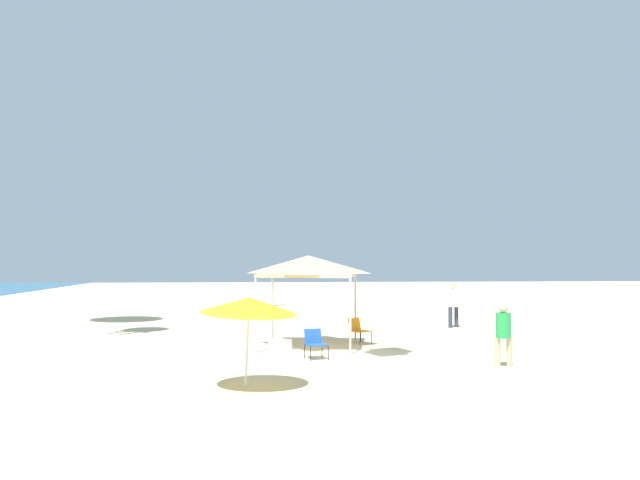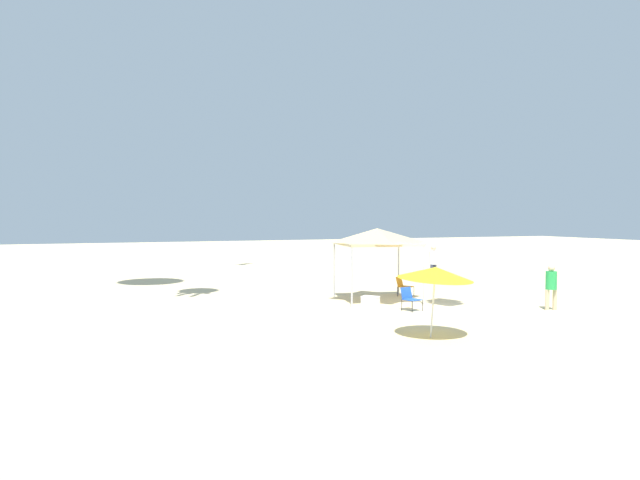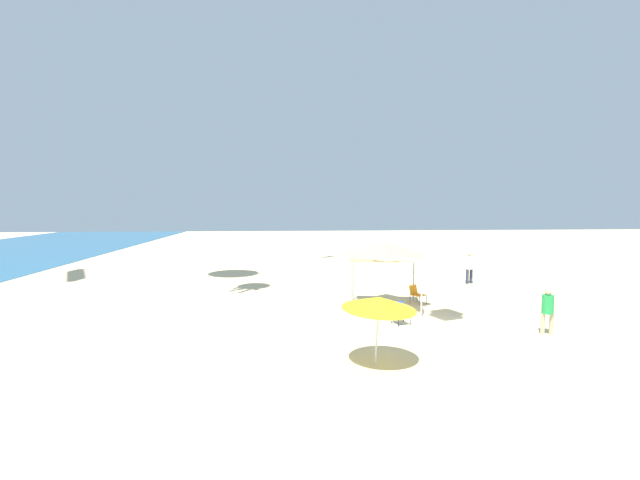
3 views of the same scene
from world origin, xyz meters
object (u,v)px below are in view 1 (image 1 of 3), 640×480
Objects in this scene: folding_chair_right_of_tent at (358,329)px; person_watching_sky at (503,330)px; person_kite_handler at (453,301)px; cooler_box at (280,346)px; folding_chair_left_of_tent at (315,342)px; canopy_tent at (309,266)px; beach_umbrella at (249,305)px.

folding_chair_right_of_tent is 6.04m from person_watching_sky.
cooler_box is at bearing -163.54° from person_kite_handler.
canopy_tent is at bearing 75.38° from folding_chair_left_of_tent.
canopy_tent is 1.66× the size of beach_umbrella.
cooler_box is 9.94m from person_kite_handler.
person_watching_sky reaches higher than cooler_box.
folding_chair_right_of_tent is 1.11× the size of cooler_box.
canopy_tent is 7.06m from beach_umbrella.
folding_chair_left_of_tent is at bearing -151.57° from folding_chair_right_of_tent.
folding_chair_right_of_tent is at bearing 48.51° from folding_chair_left_of_tent.
person_kite_handler is (6.85, -7.15, 0.88)m from cooler_box.
cooler_box is (-2.14, 2.62, -0.27)m from folding_chair_right_of_tent.
canopy_tent is at bearing -29.37° from person_watching_sky.
person_kite_handler is at bearing 37.36° from folding_chair_left_of_tent.
folding_chair_right_of_tent is 6.56m from person_kite_handler.
canopy_tent is 2.15× the size of person_watching_sky.
canopy_tent reaches higher than beach_umbrella.
beach_umbrella reaches higher than person_kite_handler.
beach_umbrella is 8.50m from folding_chair_right_of_tent.
beach_umbrella reaches higher than cooler_box.
folding_chair_right_of_tent is at bearing -62.77° from canopy_tent.
canopy_tent reaches higher than folding_chair_right_of_tent.
canopy_tent reaches higher than folding_chair_left_of_tent.
person_watching_sky is (-1.80, -4.76, 0.49)m from folding_chair_left_of_tent.
folding_chair_left_of_tent is at bearing -21.96° from beach_umbrella.
canopy_tent is at bearing -14.13° from beach_umbrella.
person_watching_sky is (2.51, -6.50, -0.84)m from beach_umbrella.
folding_chair_left_of_tent is (4.30, -1.74, -1.32)m from beach_umbrella.
beach_umbrella is at bearing 33.68° from person_watching_sky.
person_kite_handler is (5.58, -6.23, -1.46)m from canopy_tent.
canopy_tent is 4.75× the size of cooler_box.
person_kite_handler reaches higher than folding_chair_right_of_tent.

